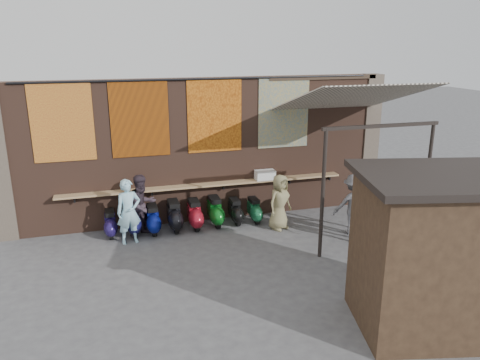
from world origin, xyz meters
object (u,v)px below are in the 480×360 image
(shopper_navy, at_px, (364,213))
(market_stall, at_px, (436,256))
(diner_right, at_px, (142,205))
(scooter_stool_1, at_px, (133,220))
(scooter_stool_4, at_px, (195,214))
(scooter_stool_3, at_px, (174,216))
(scooter_stool_7, at_px, (254,210))
(diner_left, at_px, (129,212))
(scooter_stool_0, at_px, (110,224))
(shopper_tan, at_px, (280,202))
(shelf_box, at_px, (265,175))
(scooter_stool_5, at_px, (215,212))
(scooter_stool_2, at_px, (153,220))
(scooter_stool_6, at_px, (235,211))
(shopper_grey, at_px, (353,204))

(shopper_navy, relative_size, market_stall, 0.58)
(diner_right, bearing_deg, scooter_stool_1, 116.31)
(scooter_stool_4, bearing_deg, scooter_stool_3, 178.61)
(scooter_stool_7, xyz_separation_m, diner_right, (-3.11, -0.11, 0.49))
(diner_left, distance_m, shopper_navy, 5.91)
(scooter_stool_0, relative_size, shopper_navy, 0.46)
(market_stall, bearing_deg, shopper_tan, 114.10)
(shelf_box, xyz_separation_m, diner_left, (-3.89, -0.81, -0.43))
(scooter_stool_3, xyz_separation_m, scooter_stool_5, (1.14, 0.03, -0.00))
(scooter_stool_2, bearing_deg, shopper_navy, -22.39)
(scooter_stool_6, distance_m, shopper_navy, 3.52)
(diner_left, height_order, shopper_navy, diner_left)
(scooter_stool_7, relative_size, shopper_grey, 0.44)
(shelf_box, xyz_separation_m, scooter_stool_6, (-0.97, -0.28, -0.91))
(diner_right, distance_m, shopper_navy, 5.68)
(shelf_box, xyz_separation_m, scooter_stool_5, (-1.54, -0.26, -0.86))
(scooter_stool_7, bearing_deg, shopper_tan, -54.53)
(diner_right, bearing_deg, scooter_stool_5, -26.73)
(diner_left, bearing_deg, scooter_stool_0, 121.07)
(scooter_stool_0, xyz_separation_m, shopper_grey, (6.20, -1.57, 0.47))
(scooter_stool_3, xyz_separation_m, scooter_stool_7, (2.27, -0.02, -0.06))
(shelf_box, height_order, diner_left, diner_left)
(scooter_stool_7, bearing_deg, shopper_navy, -43.70)
(shopper_navy, bearing_deg, scooter_stool_0, -61.05)
(diner_right, bearing_deg, shopper_grey, -45.97)
(scooter_stool_3, height_order, scooter_stool_4, scooter_stool_3)
(shelf_box, distance_m, diner_left, 4.00)
(market_stall, bearing_deg, scooter_stool_5, 127.39)
(scooter_stool_2, distance_m, scooter_stool_4, 1.14)
(scooter_stool_2, height_order, shopper_navy, shopper_navy)
(scooter_stool_7, distance_m, market_stall, 5.97)
(scooter_stool_5, relative_size, shopper_grey, 0.51)
(scooter_stool_3, bearing_deg, market_stall, -56.87)
(scooter_stool_1, relative_size, shopper_tan, 0.52)
(scooter_stool_2, xyz_separation_m, scooter_stool_6, (2.30, 0.06, -0.03))
(scooter_stool_6, height_order, shopper_navy, shopper_navy)
(market_stall, bearing_deg, scooter_stool_1, 143.10)
(scooter_stool_6, height_order, shopper_grey, shopper_grey)
(shopper_navy, relative_size, shopper_tan, 1.03)
(diner_right, relative_size, shopper_grey, 1.02)
(scooter_stool_2, distance_m, scooter_stool_7, 2.85)
(scooter_stool_0, xyz_separation_m, scooter_stool_7, (3.95, -0.06, -0.01))
(scooter_stool_2, relative_size, scooter_stool_3, 0.94)
(scooter_stool_7, relative_size, shopper_navy, 0.45)
(diner_left, bearing_deg, scooter_stool_5, 3.59)
(diner_right, bearing_deg, scooter_stool_7, -29.32)
(scooter_stool_3, bearing_deg, scooter_stool_4, -1.39)
(diner_left, bearing_deg, scooter_stool_3, 13.41)
(scooter_stool_0, relative_size, scooter_stool_2, 0.92)
(shopper_navy, bearing_deg, scooter_stool_4, -69.97)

